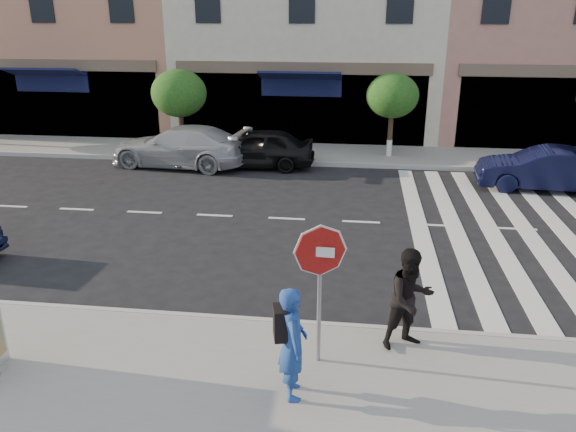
# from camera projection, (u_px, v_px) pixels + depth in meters

# --- Properties ---
(ground) EXTENTS (120.00, 120.00, 0.00)m
(ground) POSITION_uv_depth(u_px,v_px,m) (262.00, 287.00, 11.45)
(ground) COLOR black
(ground) RESTS_ON ground
(sidewalk_near) EXTENTS (60.00, 4.50, 0.15)m
(sidewalk_near) POSITION_uv_depth(u_px,v_px,m) (217.00, 405.00, 7.94)
(sidewalk_near) COLOR gray
(sidewalk_near) RESTS_ON ground
(sidewalk_far) EXTENTS (60.00, 3.00, 0.15)m
(sidewalk_far) POSITION_uv_depth(u_px,v_px,m) (310.00, 154.00, 21.66)
(sidewalk_far) COLOR gray
(sidewalk_far) RESTS_ON ground
(building_centre) EXTENTS (11.00, 9.00, 11.00)m
(building_centre) POSITION_uv_depth(u_px,v_px,m) (312.00, 5.00, 25.41)
(building_centre) COLOR beige
(building_centre) RESTS_ON ground
(street_tree_wb) EXTENTS (2.10, 2.10, 3.06)m
(street_tree_wb) POSITION_uv_depth(u_px,v_px,m) (179.00, 94.00, 21.28)
(street_tree_wb) COLOR #473323
(street_tree_wb) RESTS_ON sidewalk_far
(street_tree_c) EXTENTS (1.90, 1.90, 3.04)m
(street_tree_c) POSITION_uv_depth(u_px,v_px,m) (392.00, 96.00, 20.33)
(street_tree_c) COLOR #473323
(street_tree_c) RESTS_ON sidewalk_far
(stop_sign) EXTENTS (0.81, 0.12, 2.29)m
(stop_sign) POSITION_uv_depth(u_px,v_px,m) (320.00, 264.00, 8.22)
(stop_sign) COLOR gray
(stop_sign) RESTS_ON sidewalk_near
(photographer) EXTENTS (0.53, 0.69, 1.69)m
(photographer) POSITION_uv_depth(u_px,v_px,m) (293.00, 343.00, 7.76)
(photographer) COLOR navy
(photographer) RESTS_ON sidewalk_near
(walker) EXTENTS (1.03, 0.96, 1.70)m
(walker) POSITION_uv_depth(u_px,v_px,m) (410.00, 299.00, 8.92)
(walker) COLOR black
(walker) RESTS_ON sidewalk_near
(car_far_left) EXTENTS (5.16, 2.58, 1.44)m
(car_far_left) POSITION_uv_depth(u_px,v_px,m) (180.00, 146.00, 20.02)
(car_far_left) COLOR #A5A6AB
(car_far_left) RESTS_ON ground
(car_far_mid) EXTENTS (4.16, 1.81, 1.39)m
(car_far_mid) POSITION_uv_depth(u_px,v_px,m) (257.00, 148.00, 19.88)
(car_far_mid) COLOR black
(car_far_mid) RESTS_ON ground
(car_far_right) EXTENTS (4.13, 1.70, 1.33)m
(car_far_right) POSITION_uv_depth(u_px,v_px,m) (544.00, 169.00, 17.40)
(car_far_right) COLOR black
(car_far_right) RESTS_ON ground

